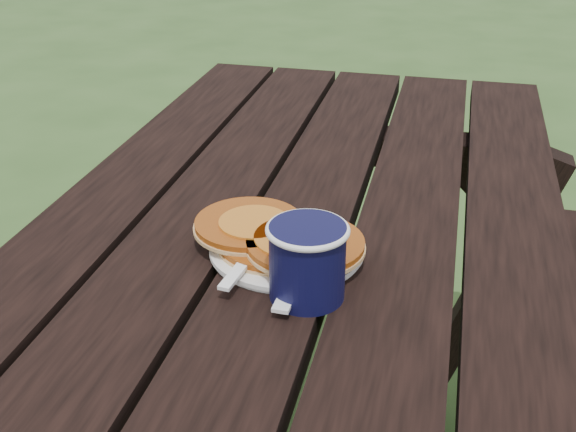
# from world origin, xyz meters

# --- Properties ---
(plate) EXTENTS (0.21, 0.21, 0.01)m
(plate) POSITION_xyz_m (0.00, 0.05, 0.76)
(plate) COLOR white
(plate) RESTS_ON picnic_table
(pancake_stack) EXTENTS (0.23, 0.18, 0.04)m
(pancake_stack) POSITION_xyz_m (-0.01, 0.05, 0.77)
(pancake_stack) COLOR #A04912
(pancake_stack) RESTS_ON plate
(knife) EXTENTS (0.03, 0.18, 0.00)m
(knife) POSITION_xyz_m (0.03, -0.01, 0.76)
(knife) COLOR white
(knife) RESTS_ON plate
(fork) EXTENTS (0.05, 0.16, 0.01)m
(fork) POSITION_xyz_m (-0.04, -0.02, 0.77)
(fork) COLOR white
(fork) RESTS_ON plate
(coffee_cup) EXTENTS (0.10, 0.10, 0.09)m
(coffee_cup) POSITION_xyz_m (0.05, -0.04, 0.80)
(coffee_cup) COLOR black
(coffee_cup) RESTS_ON picnic_table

